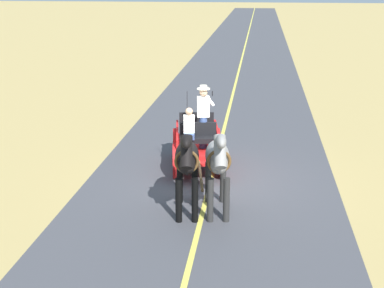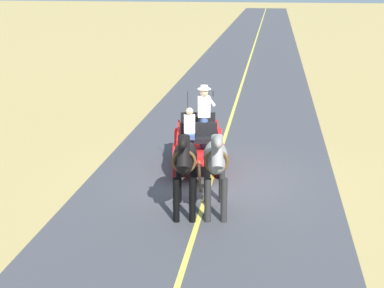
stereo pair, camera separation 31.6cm
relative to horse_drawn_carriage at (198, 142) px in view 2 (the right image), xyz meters
name	(u,v)px [view 2 (the right image)]	position (x,y,z in m)	size (l,w,h in m)	color
ground_plane	(211,179)	(-0.47, 0.79, -0.82)	(200.00, 200.00, 0.00)	tan
road_surface	(211,179)	(-0.47, 0.79, -0.81)	(6.73, 160.00, 0.01)	#424247
road_centre_stripe	(211,179)	(-0.47, 0.79, -0.81)	(0.12, 160.00, 0.00)	#DBCC4C
horse_drawn_carriage	(198,142)	(0.00, 0.00, 0.00)	(1.77, 4.51, 2.50)	red
horse_near_side	(216,160)	(-0.81, 2.94, 0.51)	(0.77, 2.15, 2.21)	gray
horse_off_side	(185,160)	(-0.11, 3.05, 0.51)	(0.75, 2.15, 2.21)	black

